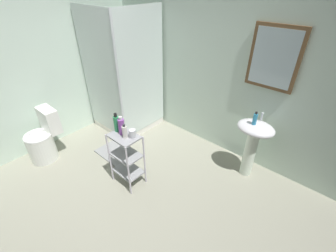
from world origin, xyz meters
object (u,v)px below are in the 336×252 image
object	(u,v)px
storage_cart	(127,156)
conditioner_bottle_purple	(121,126)
body_wash_bottle_green	(116,123)
shower_stall	(126,104)
pedestal_sink	(253,139)
lotion_bottle_white	(125,132)
rinse_cup	(132,134)
bath_mat	(116,153)
hand_soap_bottle	(255,119)
toilet	(43,140)

from	to	relation	value
storage_cart	conditioner_bottle_purple	distance (m)	0.41
conditioner_bottle_purple	body_wash_bottle_green	distance (m)	0.09
shower_stall	pedestal_sink	size ratio (longest dim) A/B	2.47
shower_stall	conditioner_bottle_purple	size ratio (longest dim) A/B	8.65
lotion_bottle_white	body_wash_bottle_green	distance (m)	0.18
rinse_cup	bath_mat	bearing A→B (deg)	165.28
conditioner_bottle_purple	bath_mat	size ratio (longest dim) A/B	0.39
body_wash_bottle_green	hand_soap_bottle	bearing A→B (deg)	42.84
toilet	conditioner_bottle_purple	distance (m)	1.45
lotion_bottle_white	rinse_cup	bearing A→B (deg)	46.88
toilet	bath_mat	distance (m)	1.05
rinse_cup	bath_mat	xyz separation A→B (m)	(-0.69, 0.18, -0.78)
pedestal_sink	bath_mat	bearing A→B (deg)	-150.79
shower_stall	toilet	size ratio (longest dim) A/B	2.63
shower_stall	lotion_bottle_white	world-z (taller)	shower_stall
rinse_cup	toilet	bearing A→B (deg)	-158.99
hand_soap_bottle	conditioner_bottle_purple	size ratio (longest dim) A/B	0.73
toilet	hand_soap_bottle	bearing A→B (deg)	34.41
pedestal_sink	hand_soap_bottle	size ratio (longest dim) A/B	4.79
pedestal_sink	toilet	bearing A→B (deg)	-145.27
storage_cart	hand_soap_bottle	xyz separation A→B (m)	(1.07, 1.13, 0.45)
storage_cart	rinse_cup	distance (m)	0.37
toilet	hand_soap_bottle	xyz separation A→B (m)	(2.37, 1.62, 0.57)
toilet	rinse_cup	xyz separation A→B (m)	(1.40, 0.54, 0.48)
shower_stall	rinse_cup	world-z (taller)	shower_stall
shower_stall	lotion_bottle_white	distance (m)	1.43
shower_stall	lotion_bottle_white	xyz separation A→B (m)	(1.07, -0.87, 0.36)
storage_cart	body_wash_bottle_green	bearing A→B (deg)	173.69
lotion_bottle_white	bath_mat	xyz separation A→B (m)	(-0.63, 0.24, -0.81)
shower_stall	body_wash_bottle_green	bearing A→B (deg)	-43.37
conditioner_bottle_purple	rinse_cup	size ratio (longest dim) A/B	2.30
pedestal_sink	bath_mat	size ratio (longest dim) A/B	1.35
pedestal_sink	rinse_cup	bearing A→B (deg)	-131.56
hand_soap_bottle	body_wash_bottle_green	distance (m)	1.65
body_wash_bottle_green	rinse_cup	distance (m)	0.25
pedestal_sink	rinse_cup	size ratio (longest dim) A/B	8.07
hand_soap_bottle	conditioner_bottle_purple	distance (m)	1.58
shower_stall	body_wash_bottle_green	distance (m)	1.29
toilet	rinse_cup	distance (m)	1.57
pedestal_sink	lotion_bottle_white	distance (m)	1.60
storage_cart	bath_mat	distance (m)	0.76
lotion_bottle_white	bath_mat	world-z (taller)	lotion_bottle_white
hand_soap_bottle	conditioner_bottle_purple	bearing A→B (deg)	-135.03
lotion_bottle_white	bath_mat	distance (m)	1.06
storage_cart	hand_soap_bottle	size ratio (longest dim) A/B	4.37
storage_cart	body_wash_bottle_green	world-z (taller)	body_wash_bottle_green
storage_cart	conditioner_bottle_purple	bearing A→B (deg)	161.18
lotion_bottle_white	conditioner_bottle_purple	world-z (taller)	conditioner_bottle_purple
pedestal_sink	conditioner_bottle_purple	distance (m)	1.64
hand_soap_bottle	rinse_cup	xyz separation A→B (m)	(-0.97, -1.08, -0.09)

